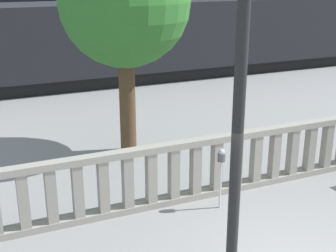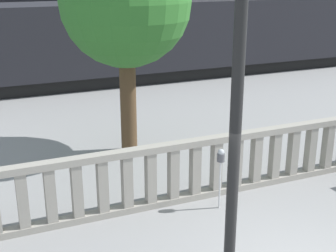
% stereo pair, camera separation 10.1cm
% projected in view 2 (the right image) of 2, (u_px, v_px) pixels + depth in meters
% --- Properties ---
extents(balustrade, '(13.36, 0.24, 1.37)m').
position_uv_depth(balustrade, '(206.00, 168.00, 10.06)').
color(balustrade, gray).
rests_on(balustrade, ground).
extents(lamppost, '(0.43, 0.43, 6.51)m').
position_uv_depth(lamppost, '(239.00, 52.00, 6.42)').
color(lamppost, black).
rests_on(lamppost, ground).
extents(parking_meter, '(0.16, 0.16, 1.32)m').
position_uv_depth(parking_meter, '(221.00, 162.00, 9.46)').
color(parking_meter, silver).
rests_on(parking_meter, ground).
extents(train_near, '(24.02, 2.98, 4.01)m').
position_uv_depth(train_near, '(121.00, 40.00, 20.19)').
color(train_near, black).
rests_on(train_near, ground).
extents(train_far, '(26.27, 2.80, 4.42)m').
position_uv_depth(train_far, '(81.00, 9.00, 32.68)').
color(train_far, black).
rests_on(train_far, ground).
extents(tree_left, '(3.30, 3.30, 5.63)m').
position_uv_depth(tree_left, '(125.00, 3.00, 11.56)').
color(tree_left, '#4C3823').
rests_on(tree_left, ground).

